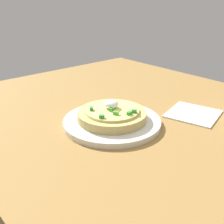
# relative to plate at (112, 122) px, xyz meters

# --- Properties ---
(dining_table) EXTENTS (1.18, 0.88, 0.03)m
(dining_table) POSITION_rel_plate_xyz_m (0.03, 0.11, -0.02)
(dining_table) COLOR olive
(dining_table) RESTS_ON ground
(plate) EXTENTS (0.25, 0.25, 0.01)m
(plate) POSITION_rel_plate_xyz_m (0.00, 0.00, 0.00)
(plate) COLOR silver
(plate) RESTS_ON dining_table
(pizza) EXTENTS (0.17, 0.17, 0.05)m
(pizza) POSITION_rel_plate_xyz_m (-0.00, 0.00, 0.02)
(pizza) COLOR tan
(pizza) RESTS_ON plate
(napkin) EXTENTS (0.16, 0.16, 0.00)m
(napkin) POSITION_rel_plate_xyz_m (0.10, 0.21, -0.01)
(napkin) COLOR white
(napkin) RESTS_ON dining_table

